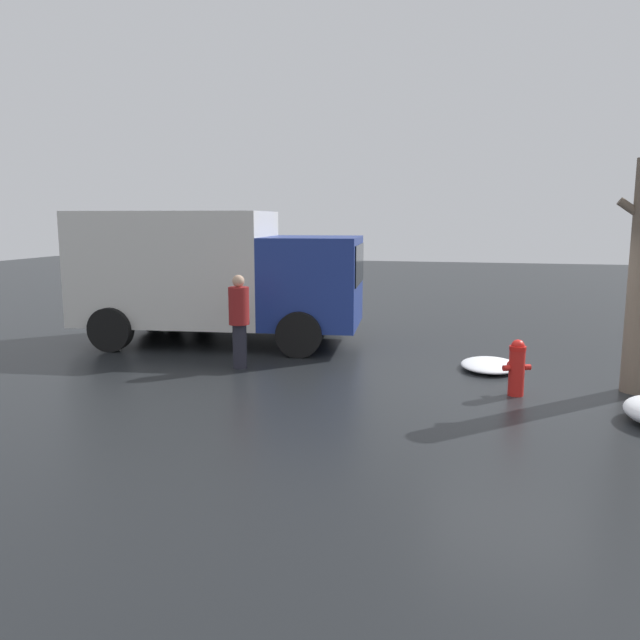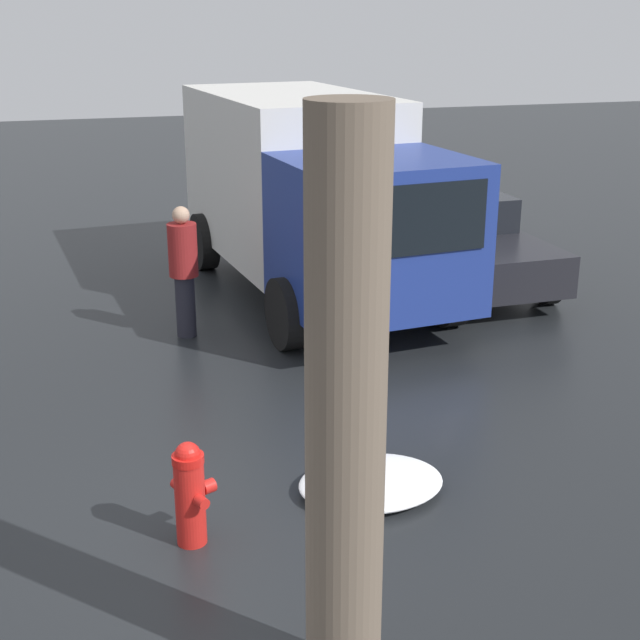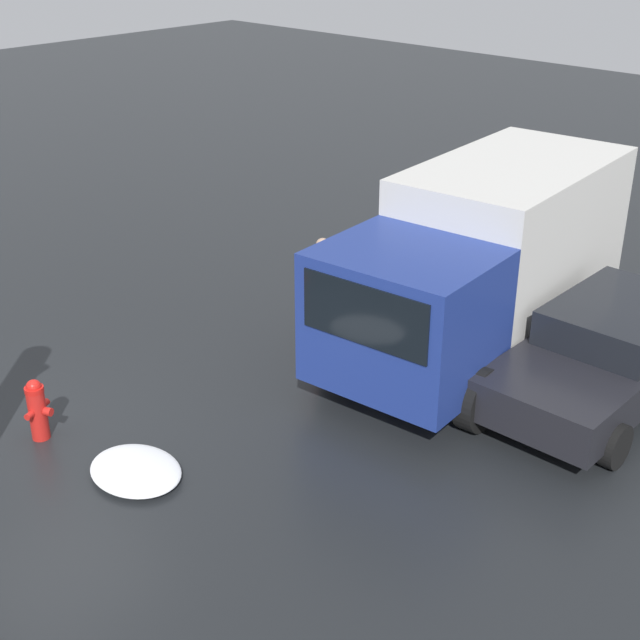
{
  "view_description": "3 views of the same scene",
  "coord_description": "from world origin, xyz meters",
  "px_view_note": "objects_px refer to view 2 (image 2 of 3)",
  "views": [
    {
      "loc": [
        0.75,
        9.68,
        2.67
      ],
      "look_at": [
        3.55,
        -1.93,
        0.73
      ],
      "focal_mm": 35.0,
      "sensor_mm": 36.0,
      "label": 1
    },
    {
      "loc": [
        -6.1,
        0.76,
        3.98
      ],
      "look_at": [
        2.77,
        -1.88,
        0.74
      ],
      "focal_mm": 50.0,
      "sensor_mm": 36.0,
      "label": 2
    },
    {
      "loc": [
        -4.7,
        -9.5,
        6.52
      ],
      "look_at": [
        3.68,
        -1.6,
        0.96
      ],
      "focal_mm": 50.0,
      "sensor_mm": 36.0,
      "label": 3
    }
  ],
  "objects_px": {
    "fire_hydrant": "(190,492)",
    "pedestrian": "(184,267)",
    "tree_trunk": "(345,423)",
    "delivery_truck": "(311,190)",
    "parked_car": "(443,234)"
  },
  "relations": [
    {
      "from": "parked_car",
      "to": "fire_hydrant",
      "type": "bearing_deg",
      "value": 50.96
    },
    {
      "from": "tree_trunk",
      "to": "delivery_truck",
      "type": "distance_m",
      "value": 8.2
    },
    {
      "from": "delivery_truck",
      "to": "tree_trunk",
      "type": "bearing_deg",
      "value": 69.97
    },
    {
      "from": "fire_hydrant",
      "to": "delivery_truck",
      "type": "xyz_separation_m",
      "value": [
        6.09,
        -2.72,
        1.09
      ]
    },
    {
      "from": "tree_trunk",
      "to": "delivery_truck",
      "type": "height_order",
      "value": "tree_trunk"
    },
    {
      "from": "fire_hydrant",
      "to": "pedestrian",
      "type": "height_order",
      "value": "pedestrian"
    },
    {
      "from": "pedestrian",
      "to": "parked_car",
      "type": "distance_m",
      "value": 4.46
    },
    {
      "from": "pedestrian",
      "to": "delivery_truck",
      "type": "bearing_deg",
      "value": -47.79
    },
    {
      "from": "delivery_truck",
      "to": "pedestrian",
      "type": "height_order",
      "value": "delivery_truck"
    },
    {
      "from": "delivery_truck",
      "to": "fire_hydrant",
      "type": "bearing_deg",
      "value": 60.52
    },
    {
      "from": "tree_trunk",
      "to": "parked_car",
      "type": "bearing_deg",
      "value": -27.71
    },
    {
      "from": "tree_trunk",
      "to": "pedestrian",
      "type": "height_order",
      "value": "tree_trunk"
    },
    {
      "from": "delivery_truck",
      "to": "parked_car",
      "type": "relative_size",
      "value": 1.33
    },
    {
      "from": "fire_hydrant",
      "to": "tree_trunk",
      "type": "height_order",
      "value": "tree_trunk"
    },
    {
      "from": "tree_trunk",
      "to": "parked_car",
      "type": "distance_m",
      "value": 9.13
    }
  ]
}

